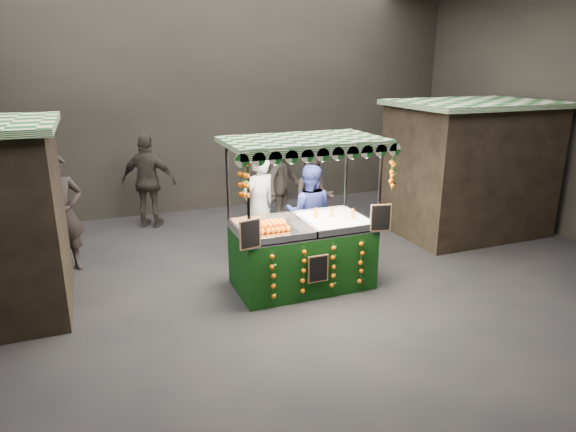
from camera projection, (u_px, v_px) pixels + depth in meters
name	position (u px, v px, depth m)	size (l,w,h in m)	color
ground	(290.00, 295.00, 7.45)	(12.00, 12.00, 0.00)	black
market_hall	(291.00, 56.00, 6.45)	(12.10, 10.10, 5.05)	black
neighbour_stall_right	(468.00, 167.00, 9.94)	(3.00, 2.20, 2.60)	black
juice_stall	(304.00, 243.00, 7.54)	(2.35, 1.38, 2.28)	black
vendor_grey	(259.00, 209.00, 8.40)	(0.82, 0.69, 1.92)	slate
vendor_blue	(309.00, 213.00, 8.60)	(1.00, 0.91, 1.67)	navy
shopper_0	(61.00, 214.00, 8.08)	(0.80, 0.62, 1.94)	black
shopper_1	(313.00, 198.00, 9.60)	(0.97, 0.89, 1.62)	#282221
shopper_2	(149.00, 181.00, 10.29)	(1.22, 0.93, 1.93)	#2D2824
shopper_3	(285.00, 179.00, 10.44)	(1.43, 1.35, 1.94)	#2C2824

